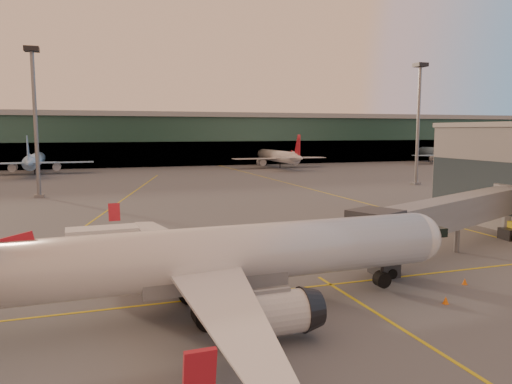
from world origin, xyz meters
name	(u,v)px	position (x,y,z in m)	size (l,w,h in m)	color
ground	(296,316)	(0.00, 0.00, 0.00)	(600.00, 600.00, 0.00)	#4C4F54
taxi_markings	(124,212)	(-7.32, 44.49, 0.01)	(100.12, 173.00, 0.01)	gold
terminal	(124,139)	(0.00, 141.79, 8.76)	(400.00, 20.00, 17.60)	#19382D
mast_west_near	(35,111)	(-20.00, 66.00, 14.86)	(2.40, 2.40, 25.60)	slate
mast_east_near	(418,115)	(55.00, 62.00, 14.86)	(2.40, 2.40, 25.60)	slate
distant_aircraft_row	(169,170)	(10.83, 118.00, 0.00)	(350.00, 34.00, 13.00)	#8DBCEC
main_airplane	(210,259)	(-4.99, 2.27, 3.52)	(35.81, 32.20, 10.82)	silver
jet_bridge	(464,211)	(22.44, 10.86, 3.79)	(29.69, 15.42, 5.51)	slate
catering_truck	(104,250)	(-11.14, 11.90, 2.35)	(5.39, 2.53, 4.14)	#AE1828
cone_nose	(465,281)	(14.62, 1.73, 0.24)	(0.39, 0.39, 0.49)	#DC630B
cone_wing_left	(165,250)	(-5.36, 19.03, 0.29)	(0.47, 0.47, 0.60)	#DC630B
cone_fwd	(446,300)	(10.36, -1.29, 0.25)	(0.41, 0.41, 0.52)	#DC630B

